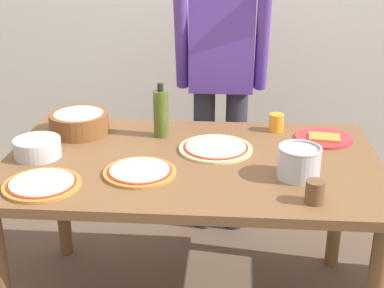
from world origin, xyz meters
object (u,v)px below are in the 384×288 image
Objects in this scene: mixing_bowl_steel at (38,148)px; cup_orange at (276,123)px; pizza_second_cooked at (42,184)px; plate_with_slice at (324,138)px; pizza_cooked_on_tray at (140,172)px; dining_table at (191,179)px; steel_pot at (299,162)px; popcorn_bowl at (79,121)px; person_cook at (221,73)px; olive_oil_bottle at (161,113)px; pizza_raw_on_board at (216,148)px; cup_small_brown at (315,192)px.

cup_orange is (1.04, 0.39, 0.00)m from mixing_bowl_steel.
pizza_second_cooked is 1.28m from plate_with_slice.
pizza_cooked_on_tray and pizza_second_cooked have the same top height.
pizza_cooked_on_tray is (-0.20, -0.16, 0.10)m from dining_table.
cup_orange is at bearing 95.80° from steel_pot.
steel_pot reaches higher than popcorn_bowl.
pizza_second_cooked is at bearing -121.86° from person_cook.
pizza_second_cooked is 1.17× the size of olive_oil_bottle.
pizza_raw_on_board is 1.16× the size of popcorn_bowl.
cup_orange is at bearing 42.47° from pizza_cooked_on_tray.
pizza_raw_on_board is 1.27× the size of olive_oil_bottle.
popcorn_bowl is at bearing -173.98° from cup_orange.
pizza_second_cooked is 1.50× the size of mixing_bowl_steel.
plate_with_slice is at bearing 78.81° from cup_small_brown.
cup_orange reaches higher than dining_table.
popcorn_bowl is (-0.36, 0.43, 0.05)m from pizza_cooked_on_tray.
olive_oil_bottle is at bearing 135.80° from cup_small_brown.
cup_small_brown is (1.13, -0.33, 0.00)m from mixing_bowl_steel.
cup_small_brown is (1.02, -0.05, 0.03)m from pizza_second_cooked.
plate_with_slice is 1.02× the size of olive_oil_bottle.
plate_with_slice is 0.64m from cup_small_brown.
cup_orange is (-0.21, 0.10, 0.03)m from plate_with_slice.
pizza_raw_on_board is 1.11× the size of pizza_cooked_on_tray.
pizza_second_cooked is 1.02m from cup_small_brown.
dining_table is at bearing 1.59° from mixing_bowl_steel.
popcorn_bowl is (-0.66, -0.48, -0.12)m from person_cook.
popcorn_bowl is (-0.55, 0.27, 0.15)m from dining_table.
pizza_raw_on_board is at bearing 9.61° from mixing_bowl_steel.
pizza_raw_on_board is at bearing -161.87° from plate_with_slice.
steel_pot is at bearing 8.95° from pizza_second_cooked.
popcorn_bowl reaches higher than mixing_bowl_steel.
dining_table is 0.67m from mixing_bowl_steel.
person_cook is 6.33× the size of olive_oil_bottle.
pizza_second_cooked is (-0.66, -1.05, -0.17)m from person_cook.
cup_orange is at bearing 20.48° from mixing_bowl_steel.
popcorn_bowl reaches higher than dining_table.
olive_oil_bottle reaches higher than pizza_raw_on_board.
cup_small_brown is (0.67, -0.19, 0.03)m from pizza_cooked_on_tray.
mixing_bowl_steel is 1.10m from steel_pot.
pizza_raw_on_board is 0.40m from pizza_cooked_on_tray.
cup_small_brown is (0.37, -0.46, 0.03)m from pizza_raw_on_board.
mixing_bowl_steel is (-0.46, 0.14, 0.03)m from pizza_cooked_on_tray.
olive_oil_bottle is at bearing 121.42° from dining_table.
plate_with_slice is at bearing 18.13° from pizza_raw_on_board.
cup_orange is at bearing 44.08° from dining_table.
person_cook reaches higher than dining_table.
person_cook is at bearing 108.31° from cup_small_brown.
pizza_cooked_on_tray is 1.70× the size of steel_pot.
pizza_second_cooked is 0.57m from popcorn_bowl.
dining_table is 0.55m from cup_orange.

